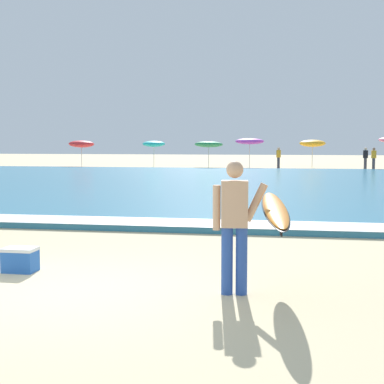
# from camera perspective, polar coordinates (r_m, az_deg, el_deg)

# --- Properties ---
(ground_plane) EXTENTS (160.00, 160.00, 0.00)m
(ground_plane) POSITION_cam_1_polar(r_m,az_deg,el_deg) (7.81, -12.83, -9.71)
(ground_plane) COLOR beige
(sea) EXTENTS (120.00, 28.00, 0.14)m
(sea) POSITION_cam_1_polar(r_m,az_deg,el_deg) (26.21, 3.56, 0.87)
(sea) COLOR teal
(sea) RESTS_ON ground
(surf_foam) EXTENTS (120.00, 1.32, 0.01)m
(surf_foam) POSITION_cam_1_polar(r_m,az_deg,el_deg) (13.05, -3.18, -3.01)
(surf_foam) COLOR white
(surf_foam) RESTS_ON sea
(surfer_with_board) EXTENTS (1.08, 2.70, 1.73)m
(surfer_with_board) POSITION_cam_1_polar(r_m,az_deg,el_deg) (7.33, 6.25, -2.35)
(surfer_with_board) COLOR #284CA3
(surfer_with_board) RESTS_ON ground
(beach_umbrella_0) EXTENTS (1.97, 1.99, 2.12)m
(beach_umbrella_0) POSITION_cam_1_polar(r_m,az_deg,el_deg) (45.39, -11.01, 4.74)
(beach_umbrella_0) COLOR beige
(beach_umbrella_0) RESTS_ON ground
(beach_umbrella_1) EXTENTS (1.80, 1.80, 2.05)m
(beach_umbrella_1) POSITION_cam_1_polar(r_m,az_deg,el_deg) (45.72, -3.85, 4.83)
(beach_umbrella_1) COLOR beige
(beach_umbrella_1) RESTS_ON ground
(beach_umbrella_2) EXTENTS (2.13, 2.16, 2.07)m
(beach_umbrella_2) POSITION_cam_1_polar(r_m,az_deg,el_deg) (42.81, 1.69, 4.79)
(beach_umbrella_2) COLOR beige
(beach_umbrella_2) RESTS_ON ground
(beach_umbrella_3) EXTENTS (2.16, 2.17, 2.26)m
(beach_umbrella_3) POSITION_cam_1_polar(r_m,az_deg,el_deg) (43.14, 5.79, 5.07)
(beach_umbrella_3) COLOR beige
(beach_umbrella_3) RESTS_ON ground
(beach_umbrella_4) EXTENTS (1.96, 1.97, 2.13)m
(beach_umbrella_4) POSITION_cam_1_polar(r_m,az_deg,el_deg) (44.51, 11.97, 4.79)
(beach_umbrella_4) COLOR beige
(beach_umbrella_4) RESTS_ON ground
(beachgoer_near_row_left) EXTENTS (0.32, 0.20, 1.58)m
(beachgoer_near_row_left) POSITION_cam_1_polar(r_m,az_deg,el_deg) (41.62, 16.97, 3.27)
(beachgoer_near_row_left) COLOR #383842
(beachgoer_near_row_left) RESTS_ON ground
(beachgoer_near_row_mid) EXTENTS (0.32, 0.20, 1.58)m
(beachgoer_near_row_mid) POSITION_cam_1_polar(r_m,az_deg,el_deg) (41.92, 8.65, 3.45)
(beachgoer_near_row_mid) COLOR #383842
(beachgoer_near_row_mid) RESTS_ON ground
(beachgoer_near_row_right) EXTENTS (0.32, 0.20, 1.58)m
(beachgoer_near_row_right) POSITION_cam_1_polar(r_m,az_deg,el_deg) (41.34, 17.73, 3.24)
(beachgoer_near_row_right) COLOR #383842
(beachgoer_near_row_right) RESTS_ON ground
(cooler_box) EXTENTS (0.49, 0.35, 0.37)m
(cooler_box) POSITION_cam_1_polar(r_m,az_deg,el_deg) (9.10, -16.81, -6.50)
(cooler_box) COLOR blue
(cooler_box) RESTS_ON ground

